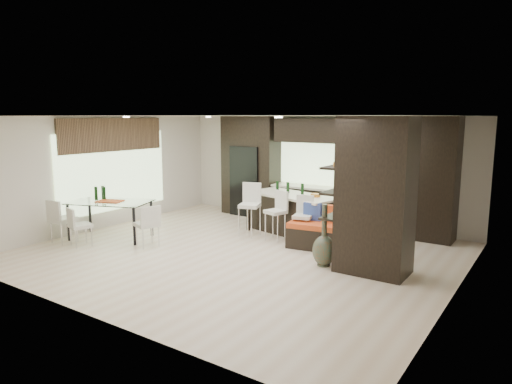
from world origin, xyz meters
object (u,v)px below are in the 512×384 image
Objects in this scene: bench at (322,237)px; chair_far at (64,223)px; chair_near at (81,228)px; chair_end at (147,227)px; floor_vase at (324,235)px; dining_table at (111,220)px; stool_right at (303,225)px; kitchen_island at (293,214)px; stool_mid at (275,221)px; stool_left at (250,215)px.

chair_far is (-4.83, -2.64, 0.17)m from bench.
chair_end is (1.17, 0.77, 0.03)m from chair_near.
floor_vase reaches higher than dining_table.
chair_far reaches higher than chair_near.
chair_far is (-4.35, -2.72, 0.02)m from stool_right.
kitchen_island reaches higher than stool_mid.
chair_end is (-3.12, -1.84, 0.14)m from bench.
stool_left reaches higher than chair_far.
stool_left is at bearing -116.63° from kitchen_island.
chair_near is at bearing 3.49° from chair_far.
stool_mid is 1.04× the size of stool_right.
chair_end reaches higher than chair_near.
kitchen_island is 5.06m from chair_far.
bench is 1.71× the size of chair_end.
floor_vase is 1.40× the size of chair_end.
dining_table is 2.13× the size of chair_end.
chair_far is at bearing 134.59° from chair_end.
stool_right is at bearing 51.40° from chair_near.
stool_mid is 1.17m from bench.
chair_far is at bearing -161.08° from stool_right.
chair_near is at bearing -157.89° from stool_right.
kitchen_island reaches higher than chair_near.
stool_mid is at bearing -76.06° from kitchen_island.
stool_left reaches higher than kitchen_island.
floor_vase is at bearing 18.01° from chair_far.
stool_left is 0.85× the size of floor_vase.
stool_left is at bearing 157.27° from floor_vase.
chair_near is (-4.78, -1.68, -0.19)m from floor_vase.
chair_far is 1.89m from chair_end.
chair_near is at bearing -151.71° from stool_left.
chair_far is (-0.54, -0.80, 0.02)m from dining_table.
kitchen_island is at bearing 133.15° from floor_vase.
chair_far is at bearing -157.06° from stool_left.
stool_right is (0.67, 0.01, -0.02)m from stool_mid.
bench is at bearing 2.20° from dining_table.
stool_left is 2.29m from chair_end.
kitchen_island reaches higher than chair_end.
chair_far is at bearing -122.64° from kitchen_island.
stool_left is 1.11× the size of chair_far.
bench is 3.63m from chair_end.
floor_vase is (1.65, -0.99, 0.13)m from stool_mid.
chair_end is at bearing -157.59° from bench.
stool_right is at bearing 32.14° from chair_far.
stool_right is 1.11× the size of chair_near.
dining_table is 1.97× the size of chair_far.
dining_table is (-3.13, -1.91, -0.02)m from stool_mid.
stool_mid is 4.56m from chair_far.
stool_left is 3.10m from dining_table.
chair_near is (0.00, -0.77, -0.04)m from dining_table.
floor_vase reaches higher than kitchen_island.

